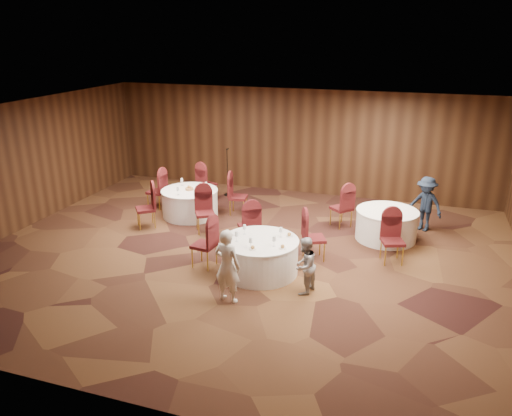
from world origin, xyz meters
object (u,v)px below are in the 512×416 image
(woman_a, at_px, (227,266))
(man_c, at_px, (425,204))
(table_right, at_px, (386,225))
(table_left, at_px, (190,203))
(table_main, at_px, (260,256))
(woman_b, at_px, (305,266))
(mic_stand, at_px, (228,182))

(woman_a, bearing_deg, man_c, -114.24)
(table_right, distance_m, man_c, 1.29)
(table_right, height_order, man_c, man_c)
(table_left, bearing_deg, woman_a, -56.08)
(table_main, xyz_separation_m, table_right, (2.38, 2.67, -0.00))
(woman_a, height_order, woman_b, woman_a)
(man_c, bearing_deg, table_left, -143.10)
(mic_stand, distance_m, woman_b, 6.37)
(table_main, relative_size, mic_stand, 1.11)
(woman_a, bearing_deg, mic_stand, -57.46)
(mic_stand, height_order, woman_a, mic_stand)
(table_left, height_order, table_right, same)
(man_c, bearing_deg, woman_a, -97.03)
(table_main, xyz_separation_m, table_left, (-2.87, 2.64, -0.00))
(man_c, bearing_deg, table_right, -105.64)
(table_main, distance_m, mic_stand, 5.33)
(table_main, relative_size, table_left, 1.06)
(woman_b, xyz_separation_m, man_c, (2.16, 4.12, 0.13))
(table_right, distance_m, woman_a, 4.75)
(woman_b, height_order, man_c, man_c)
(man_c, bearing_deg, woman_b, -89.36)
(table_main, bearing_deg, table_left, 137.31)
(mic_stand, relative_size, woman_a, 1.01)
(table_right, bearing_deg, mic_stand, 157.85)
(woman_a, height_order, man_c, woman_a)
(table_right, height_order, woman_a, woman_a)
(table_left, height_order, woman_a, woman_a)
(woman_b, bearing_deg, woman_a, -45.49)
(table_main, relative_size, table_right, 1.10)
(mic_stand, bearing_deg, man_c, -10.87)
(table_main, bearing_deg, woman_a, -99.20)
(woman_a, relative_size, man_c, 1.03)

